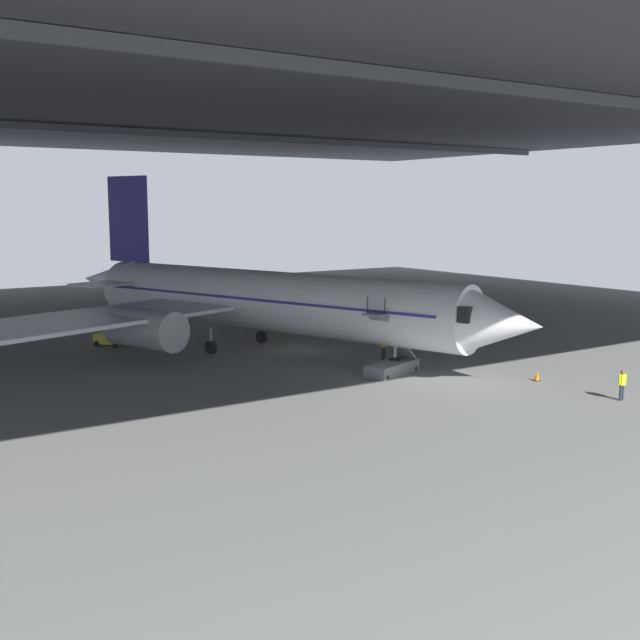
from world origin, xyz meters
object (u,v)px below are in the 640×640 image
(boarding_stairs, at_px, (391,362))
(traffic_cone_orange, at_px, (537,376))
(airplane_main, at_px, (261,300))
(crew_worker_near_nose, at_px, (622,383))
(baggage_tug, at_px, (111,339))
(crew_worker_by_stairs, at_px, (383,346))

(boarding_stairs, bearing_deg, traffic_cone_orange, -46.86)
(airplane_main, distance_m, crew_worker_near_nose, 24.43)
(crew_worker_near_nose, relative_size, traffic_cone_orange, 2.73)
(crew_worker_near_nose, height_order, baggage_tug, crew_worker_near_nose)
(boarding_stairs, relative_size, crew_worker_by_stairs, 2.97)
(crew_worker_by_stairs, bearing_deg, traffic_cone_orange, -71.07)
(airplane_main, relative_size, crew_worker_near_nose, 23.88)
(boarding_stairs, height_order, crew_worker_near_nose, boarding_stairs)
(airplane_main, distance_m, traffic_cone_orange, 19.42)
(traffic_cone_orange, bearing_deg, crew_worker_near_nose, -89.39)
(boarding_stairs, bearing_deg, airplane_main, 105.44)
(airplane_main, distance_m, boarding_stairs, 11.49)
(airplane_main, distance_m, crew_worker_by_stairs, 9.16)
(airplane_main, height_order, traffic_cone_orange, airplane_main)
(airplane_main, bearing_deg, baggage_tug, 134.92)
(airplane_main, xyz_separation_m, baggage_tug, (-8.04, 8.06, -3.10))
(traffic_cone_orange, distance_m, baggage_tug, 30.19)
(traffic_cone_orange, bearing_deg, airplane_main, 117.46)
(boarding_stairs, bearing_deg, crew_worker_by_stairs, 57.74)
(baggage_tug, bearing_deg, crew_worker_by_stairs, -48.14)
(crew_worker_near_nose, xyz_separation_m, crew_worker_by_stairs, (-3.51, 15.70, -0.00))
(boarding_stairs, distance_m, crew_worker_near_nose, 13.27)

